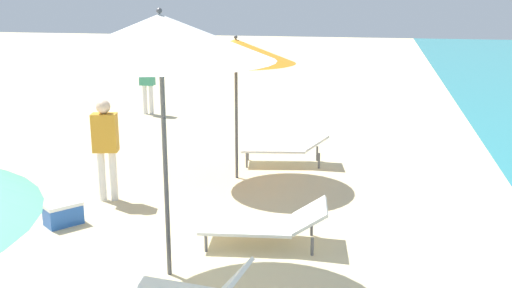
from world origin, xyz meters
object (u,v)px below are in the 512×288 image
Objects in this scene: lounger_farthest_shoreside at (286,146)px; person_walking_mid at (147,79)px; person_walking_near at (105,141)px; umbrella_farthest at (236,51)px; cooler_box at (63,214)px; lounger_second_shoreside at (265,222)px; umbrella_second at (160,38)px.

person_walking_mid reaches higher than lounger_farthest_shoreside.
lounger_farthest_shoreside is 3.42m from person_walking_near.
umbrella_farthest is 1.57× the size of person_walking_mid.
umbrella_farthest reaches higher than cooler_box.
lounger_second_shoreside is 8.59m from person_walking_mid.
umbrella_second reaches higher than person_walking_near.
lounger_second_shoreside is 2.90m from person_walking_near.
person_walking_near is 1.02× the size of person_walking_mid.
umbrella_second is 1.22× the size of umbrella_farthest.
umbrella_farthest is 6.03m from person_walking_mid.
person_walking_mid is at bearing -52.33° from lounger_farthest_shoreside.
cooler_box is at bearing 150.29° from umbrella_second.
person_walking_near is at bearing 129.26° from umbrella_second.
person_walking_near is 6.50m from person_walking_mid.
lounger_second_shoreside is at bearing -68.96° from umbrella_farthest.
person_walking_near is (-1.72, 2.11, -1.68)m from umbrella_second.
person_walking_mid is at bearing 113.23° from umbrella_second.
umbrella_second reaches higher than cooler_box.
person_walking_near reaches higher than cooler_box.
umbrella_second reaches higher than person_walking_mid.
person_walking_near is at bearing 80.37° from cooler_box.
umbrella_second reaches higher than umbrella_farthest.
person_walking_mid reaches higher than cooler_box.
lounger_farthest_shoreside is at bearing 55.23° from umbrella_farthest.
umbrella_second is 3.20m from person_walking_near.
umbrella_farthest is 2.50m from person_walking_near.
lounger_farthest_shoreside is (0.68, 0.98, -1.79)m from umbrella_farthest.
cooler_box is (1.68, -7.26, -0.75)m from person_walking_mid.
umbrella_farthest reaches higher than lounger_second_shoreside.
lounger_farthest_shoreside is at bearing 82.62° from umbrella_second.
lounger_farthest_shoreside is at bearing -92.38° from lounger_second_shoreside.
umbrella_second is at bearing 24.23° from person_walking_mid.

